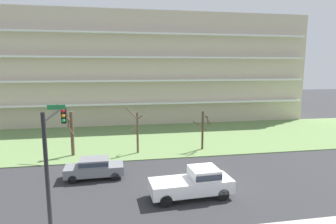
{
  "coord_description": "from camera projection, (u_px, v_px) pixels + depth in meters",
  "views": [
    {
      "loc": [
        -5.66,
        -18.89,
        8.47
      ],
      "look_at": [
        -1.25,
        6.0,
        4.47
      ],
      "focal_mm": 30.0,
      "sensor_mm": 36.0,
      "label": 1
    }
  ],
  "objects": [
    {
      "name": "ground",
      "position": [
        199.0,
        184.0,
        20.68
      ],
      "size": [
        160.0,
        160.0,
        0.0
      ],
      "primitive_type": "plane",
      "color": "#2D2D30"
    },
    {
      "name": "grass_lawn_strip",
      "position": [
        167.0,
        137.0,
        34.29
      ],
      "size": [
        80.0,
        16.0,
        0.08
      ],
      "primitive_type": "cube",
      "color": "#66844C",
      "rests_on": "ground"
    },
    {
      "name": "apartment_building",
      "position": [
        153.0,
        69.0,
        46.02
      ],
      "size": [
        47.49,
        11.74,
        16.55
      ],
      "color": "beige",
      "rests_on": "ground"
    },
    {
      "name": "tree_far_left",
      "position": [
        71.0,
        132.0,
        26.75
      ],
      "size": [
        1.57,
        1.59,
        5.11
      ],
      "color": "brown",
      "rests_on": "ground"
    },
    {
      "name": "tree_left",
      "position": [
        137.0,
        131.0,
        27.63
      ],
      "size": [
        1.67,
        1.9,
        4.67
      ],
      "color": "brown",
      "rests_on": "ground"
    },
    {
      "name": "tree_center",
      "position": [
        203.0,
        129.0,
        28.86
      ],
      "size": [
        1.95,
        1.39,
        4.05
      ],
      "color": "#4C3828",
      "rests_on": "ground"
    },
    {
      "name": "pickup_white_near_left",
      "position": [
        194.0,
        182.0,
        18.43
      ],
      "size": [
        5.51,
        2.31,
        1.95
      ],
      "rotation": [
        0.0,
        0.0,
        0.06
      ],
      "color": "white",
      "rests_on": "ground"
    },
    {
      "name": "sedan_gray_center_left",
      "position": [
        94.0,
        167.0,
        21.65
      ],
      "size": [
        4.44,
        1.9,
        1.57
      ],
      "rotation": [
        0.0,
        0.0,
        3.17
      ],
      "color": "slate",
      "rests_on": "ground"
    },
    {
      "name": "traffic_signal_mast",
      "position": [
        54.0,
        151.0,
        13.57
      ],
      "size": [
        0.9,
        4.89,
        6.63
      ],
      "color": "black",
      "rests_on": "ground"
    }
  ]
}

